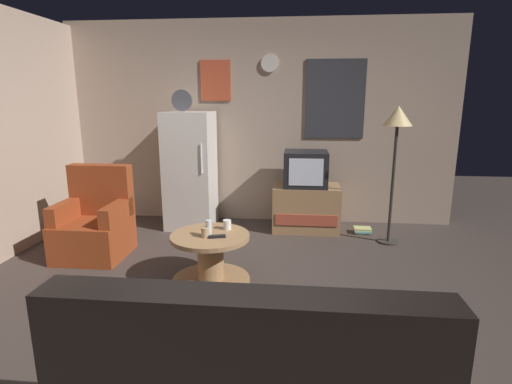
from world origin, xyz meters
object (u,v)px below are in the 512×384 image
wine_glass (209,228)px  remote_control (217,236)px  coffee_table (211,259)px  book_stack (362,230)px  fridge (190,170)px  armchair (95,225)px  mug_ceramic_white (227,225)px  crt_tv (306,169)px  mug_ceramic_tan (205,232)px  tv_stand (306,208)px  standing_lamp (397,127)px

wine_glass → remote_control: bearing=-16.6°
coffee_table → book_stack: bearing=43.8°
fridge → armchair: size_ratio=1.84×
coffee_table → mug_ceramic_white: bearing=51.3°
coffee_table → armchair: 1.49m
crt_tv → armchair: 2.55m
mug_ceramic_white → armchair: bearing=165.5°
fridge → mug_ceramic_white: size_ratio=19.67×
mug_ceramic_tan → book_stack: 2.36m
tv_stand → book_stack: (0.71, -0.08, -0.25)m
standing_lamp → coffee_table: (-1.87, -1.25, -1.12)m
mug_ceramic_tan → book_stack: size_ratio=0.42×
standing_lamp → armchair: (-3.25, -0.70, -1.02)m
wine_glass → armchair: armchair is taller
crt_tv → wine_glass: size_ratio=3.60×
mug_ceramic_white → remote_control: size_ratio=0.60×
crt_tv → mug_ceramic_tan: bearing=-118.0°
wine_glass → mug_ceramic_white: (0.13, 0.21, -0.03)m
coffee_table → mug_ceramic_white: size_ratio=8.00×
crt_tv → coffee_table: bearing=-118.4°
mug_ceramic_tan → remote_control: (0.10, -0.00, -0.03)m
crt_tv → book_stack: (0.73, -0.08, -0.76)m
coffee_table → mug_ceramic_white: (0.13, 0.16, 0.28)m
mug_ceramic_tan → coffee_table: bearing=72.6°
tv_stand → wine_glass: (-0.90, -1.69, 0.25)m
coffee_table → mug_ceramic_tan: 0.29m
tv_stand → wine_glass: 1.93m
armchair → book_stack: armchair is taller
armchair → standing_lamp: bearing=12.1°
tv_stand → mug_ceramic_white: bearing=-117.7°
mug_ceramic_tan → book_stack: (1.64, 1.62, -0.47)m
tv_stand → wine_glass: wine_glass is taller
coffee_table → wine_glass: wine_glass is taller
mug_ceramic_white → armchair: armchair is taller
tv_stand → wine_glass: bearing=-118.1°
mug_ceramic_tan → remote_control: 0.11m
wine_glass → mug_ceramic_white: bearing=59.1°
remote_control → book_stack: remote_control is taller
wine_glass → book_stack: size_ratio=0.71×
fridge → book_stack: size_ratio=8.33×
fridge → armchair: (-0.78, -1.09, -0.42)m
remote_control → armchair: (-1.46, 0.63, -0.14)m
crt_tv → remote_control: 1.91m
standing_lamp → mug_ceramic_white: size_ratio=17.67×
coffee_table → fridge: bearing=110.1°
remote_control → wine_glass: bearing=148.5°
tv_stand → armchair: armchair is taller
armchair → remote_control: bearing=-23.3°
tv_stand → book_stack: size_ratio=3.95×
crt_tv → coffee_table: 1.94m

